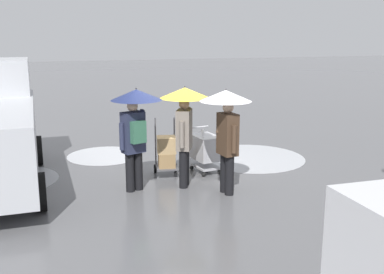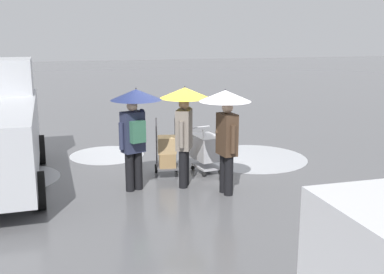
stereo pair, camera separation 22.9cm
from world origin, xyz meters
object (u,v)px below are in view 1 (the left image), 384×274
object	(u,v)px
shopping_cart_vendor	(205,149)
hand_dolly_boxes	(166,153)
pedestrian_white_side	(135,116)
pedestrian_pink_side	(185,113)
pedestrian_black_side	(227,117)

from	to	relation	value
shopping_cart_vendor	hand_dolly_boxes	distance (m)	0.95
hand_dolly_boxes	pedestrian_white_side	xyz separation A→B (m)	(0.83, 0.76, 1.02)
shopping_cart_vendor	pedestrian_pink_side	distance (m)	1.48
pedestrian_white_side	pedestrian_black_side	bearing A→B (deg)	158.21
pedestrian_pink_side	pedestrian_white_side	bearing A→B (deg)	-0.38
shopping_cart_vendor	hand_dolly_boxes	world-z (taller)	hand_dolly_boxes
pedestrian_pink_side	pedestrian_white_side	xyz separation A→B (m)	(1.04, -0.01, -0.01)
pedestrian_black_side	pedestrian_pink_side	bearing A→B (deg)	-45.18
shopping_cart_vendor	hand_dolly_boxes	bearing A→B (deg)	1.26
hand_dolly_boxes	shopping_cart_vendor	bearing A→B (deg)	-178.74
hand_dolly_boxes	pedestrian_pink_side	distance (m)	1.31
pedestrian_pink_side	pedestrian_black_side	world-z (taller)	same
hand_dolly_boxes	pedestrian_pink_side	size ratio (longest dim) A/B	0.61
shopping_cart_vendor	pedestrian_black_side	size ratio (longest dim) A/B	0.49
pedestrian_black_side	shopping_cart_vendor	bearing A→B (deg)	-92.50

